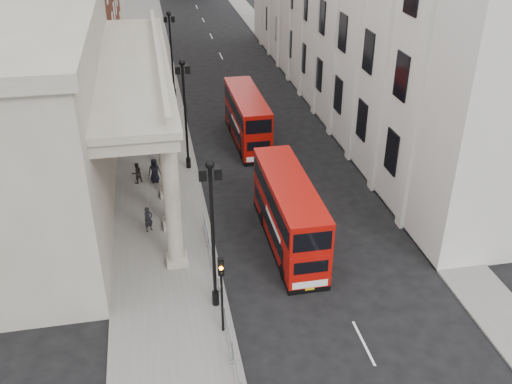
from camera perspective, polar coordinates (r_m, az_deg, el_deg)
ground at (r=27.41m, az=-1.61°, el=-16.49°), size 260.00×260.00×0.00m
sidewalk_west at (r=52.68m, az=-10.31°, el=6.97°), size 6.00×140.00×0.12m
sidewalk_east at (r=55.17m, az=7.20°, el=8.25°), size 3.00×140.00×0.12m
kerb at (r=52.75m, az=-7.10°, el=7.27°), size 0.20×140.00×0.14m
portico_building at (r=40.07m, az=-21.33°, el=7.35°), size 9.00×28.00×12.00m
lamp_post_south at (r=27.32m, az=-4.38°, el=-3.42°), size 1.05×0.44×8.32m
lamp_post_mid at (r=41.66m, az=-7.12°, el=8.35°), size 1.05×0.44×8.32m
lamp_post_north at (r=56.89m, az=-8.48°, el=13.96°), size 1.05×0.44×8.32m
traffic_light at (r=26.74m, az=-3.48°, el=-8.96°), size 0.28×0.33×4.30m
crowd_barriers at (r=28.50m, az=-3.10°, el=-12.48°), size 0.50×18.75×1.10m
bus_near at (r=33.64m, az=3.30°, el=-1.98°), size 2.41×9.79×4.23m
bus_far at (r=47.18m, az=-0.90°, el=7.50°), size 2.40×9.49×4.09m
pedestrian_a at (r=35.86m, az=-10.71°, el=-2.70°), size 0.72×0.66×1.66m
pedestrian_b at (r=41.64m, az=-11.84°, el=1.87°), size 0.95×0.88×1.57m
pedestrian_c at (r=41.51m, az=-10.13°, el=2.13°), size 0.91×0.62×1.78m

